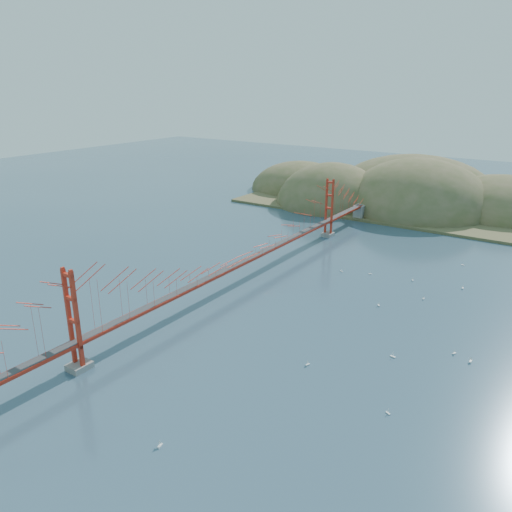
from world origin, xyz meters
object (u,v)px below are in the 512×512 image
Objects in this scene: bridge at (241,239)px; sailboat_2 at (393,356)px; sailboat_1 at (413,280)px; sailboat_0 at (308,364)px.

sailboat_2 is (27.32, -8.61, -6.85)m from bridge.
sailboat_1 is at bearing 35.46° from bridge.
bridge is at bearing 162.52° from sailboat_2.
sailboat_2 is (5.43, -24.19, 0.02)m from sailboat_1.
sailboat_2 is 1.13× the size of sailboat_0.
bridge reaches higher than sailboat_1.
sailboat_1 is at bearing 86.77° from sailboat_0.
sailboat_2 is at bearing -17.48° from bridge.
bridge reaches higher than sailboat_0.
bridge is 142.45× the size of sailboat_0.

